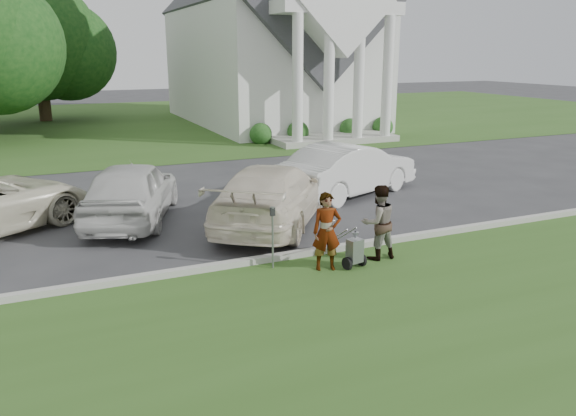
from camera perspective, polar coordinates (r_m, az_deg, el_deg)
ground at (r=11.60m, az=-0.57°, el=-6.34°), size 120.00×120.00×0.00m
grass_strip at (r=9.17m, az=6.94°, el=-12.70°), size 80.00×7.00×0.01m
church_lawn at (r=37.40m, az=-17.10°, el=8.26°), size 80.00×30.00×0.01m
curb at (r=12.05m, az=-1.60°, el=-5.11°), size 80.00×0.18×0.15m
church at (r=35.60m, az=-1.83°, el=18.16°), size 9.19×19.00×24.10m
tree_back at (r=39.90m, az=-24.10°, el=14.85°), size 9.61×7.60×8.89m
striping_cart at (r=11.68m, az=6.75°, el=-4.39°), size 0.54×0.96×0.84m
person_left at (r=11.39m, az=3.95°, el=-2.48°), size 0.67×0.54×1.61m
person_right at (r=12.11m, az=9.16°, el=-1.50°), size 0.79×0.62×1.63m
parking_meter_near at (r=11.41m, az=-1.57°, el=-2.25°), size 0.10×0.09×1.33m
car_b at (r=15.32m, az=-15.62°, el=1.71°), size 3.45×5.12×1.62m
car_c at (r=14.45m, az=-1.59°, el=1.36°), size 4.99×5.65×1.57m
car_d at (r=17.60m, az=6.25°, el=3.95°), size 5.22×3.42×1.62m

